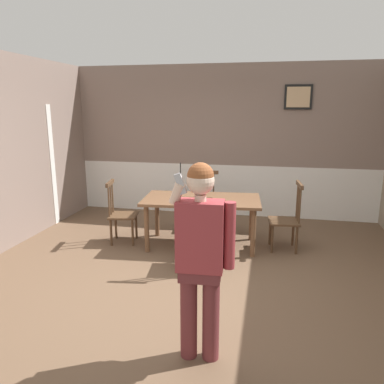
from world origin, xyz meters
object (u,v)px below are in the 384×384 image
object	(u,v)px
chair_near_window	(287,219)
chair_opposite_corner	(121,214)
chair_at_table_head	(206,202)
chair_by_doorway	(195,234)
dining_table	(202,204)
person_figure	(201,252)

from	to	relation	value
chair_near_window	chair_opposite_corner	bearing A→B (deg)	89.72
chair_at_table_head	chair_by_doorway	bearing A→B (deg)	87.29
dining_table	person_figure	bearing A→B (deg)	-79.84
chair_opposite_corner	person_figure	xyz separation A→B (m)	(1.69, -2.42, 0.48)
chair_by_doorway	chair_at_table_head	bearing A→B (deg)	87.18
dining_table	chair_near_window	world-z (taller)	chair_near_window
chair_opposite_corner	person_figure	size ratio (longest dim) A/B	0.58
chair_at_table_head	chair_opposite_corner	xyz separation A→B (m)	(-1.17, -0.94, -0.00)
chair_near_window	person_figure	bearing A→B (deg)	158.23
chair_at_table_head	person_figure	bearing A→B (deg)	91.32
chair_near_window	person_figure	world-z (taller)	person_figure
chair_near_window	chair_at_table_head	size ratio (longest dim) A/B	1.02
chair_at_table_head	chair_near_window	bearing A→B (deg)	143.41
person_figure	chair_at_table_head	bearing A→B (deg)	-84.15
dining_table	chair_opposite_corner	bearing A→B (deg)	-175.13
person_figure	chair_opposite_corner	bearing A→B (deg)	-58.05
chair_at_table_head	person_figure	world-z (taller)	person_figure
chair_by_doorway	chair_opposite_corner	world-z (taller)	chair_by_doorway
chair_opposite_corner	person_figure	distance (m)	3.00
dining_table	chair_near_window	size ratio (longest dim) A/B	1.77
dining_table	chair_opposite_corner	distance (m)	1.26
chair_at_table_head	person_figure	size ratio (longest dim) A/B	0.60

